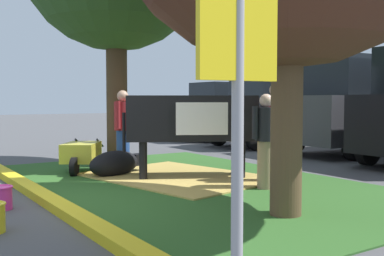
{
  "coord_description": "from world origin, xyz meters",
  "views": [
    {
      "loc": [
        6.11,
        -2.23,
        1.42
      ],
      "look_at": [
        -0.99,
        2.5,
        0.9
      ],
      "focal_mm": 43.75,
      "sensor_mm": 36.0,
      "label": 1
    }
  ],
  "objects": [
    {
      "name": "hatchback_white",
      "position": [
        -4.55,
        7.87,
        0.98
      ],
      "size": [
        2.05,
        4.42,
        2.02
      ],
      "color": "silver",
      "rests_on": "ground"
    },
    {
      "name": "cow_holstein",
      "position": [
        -0.8,
        2.49,
        1.08
      ],
      "size": [
        1.86,
        2.91,
        1.53
      ],
      "color": "black",
      "rests_on": "ground"
    },
    {
      "name": "ground_plane",
      "position": [
        0.0,
        0.0,
        0.0
      ],
      "size": [
        80.0,
        80.0,
        0.0
      ],
      "primitive_type": "plane",
      "color": "#4C4C4F"
    },
    {
      "name": "person_visitor_far",
      "position": [
        0.67,
        2.79,
        0.8
      ],
      "size": [
        0.34,
        0.53,
        1.51
      ],
      "color": "#9E7F5B",
      "rests_on": "ground"
    },
    {
      "name": "suv_dark_grey",
      "position": [
        -1.73,
        8.4,
        1.27
      ],
      "size": [
        2.15,
        4.62,
        2.52
      ],
      "color": "#3D3D42",
      "rests_on": "ground"
    },
    {
      "name": "hay_bedding",
      "position": [
        -0.99,
        2.2,
        0.03
      ],
      "size": [
        3.61,
        2.98,
        0.04
      ],
      "primitive_type": "cube",
      "rotation": [
        0.0,
        0.0,
        0.2
      ],
      "color": "tan",
      "rests_on": "ground"
    },
    {
      "name": "parking_sign",
      "position": [
        4.37,
        -0.8,
        1.46
      ],
      "size": [
        0.08,
        0.44,
        2.07
      ],
      "color": "#99999E",
      "rests_on": "ground"
    },
    {
      "name": "sedan_silver",
      "position": [
        -7.17,
        8.1,
        0.98
      ],
      "size": [
        2.05,
        4.42,
        2.02
      ],
      "color": "silver",
      "rests_on": "ground"
    },
    {
      "name": "person_visitor_near",
      "position": [
        0.31,
        3.34,
        0.92
      ],
      "size": [
        0.39,
        0.41,
        1.7
      ],
      "color": "maroon",
      "rests_on": "ground"
    },
    {
      "name": "grass_island",
      "position": [
        -0.43,
        2.14,
        0.01
      ],
      "size": [
        7.75,
        4.74,
        0.02
      ],
      "primitive_type": "cube",
      "color": "#2D5B23",
      "rests_on": "ground"
    },
    {
      "name": "curb_yellow",
      "position": [
        -0.43,
        -0.38,
        0.06
      ],
      "size": [
        8.95,
        0.24,
        0.12
      ],
      "primitive_type": "cube",
      "color": "yellow",
      "rests_on": "ground"
    },
    {
      "name": "bucket_pink",
      "position": [
        -0.22,
        -0.99,
        0.16
      ],
      "size": [
        0.32,
        0.32,
        0.3
      ],
      "color": "#EA3893",
      "rests_on": "ground"
    },
    {
      "name": "person_handler",
      "position": [
        -2.31,
        1.74,
        0.86
      ],
      "size": [
        0.38,
        0.42,
        1.6
      ],
      "color": "#23478C",
      "rests_on": "ground"
    },
    {
      "name": "calf_lying",
      "position": [
        -1.81,
        1.35,
        0.24
      ],
      "size": [
        0.79,
        1.33,
        0.48
      ],
      "color": "black",
      "rests_on": "ground"
    },
    {
      "name": "wheelbarrow",
      "position": [
        -2.58,
        0.97,
        0.39
      ],
      "size": [
        1.47,
        1.23,
        0.63
      ],
      "color": "gold",
      "rests_on": "ground"
    }
  ]
}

